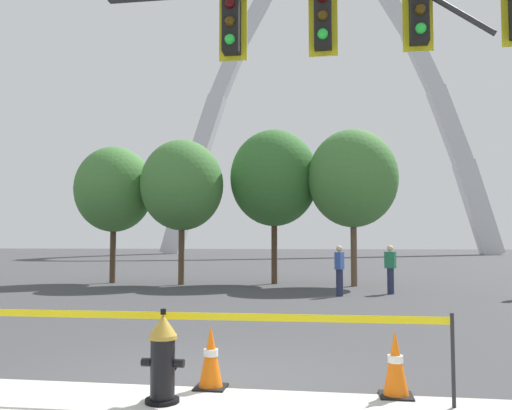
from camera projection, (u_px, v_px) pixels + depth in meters
ground_plane at (199, 383)px, 6.48m from camera, size 240.00×240.00×0.00m
fire_hydrant at (163, 358)px, 5.72m from camera, size 0.46×0.48×0.99m
caution_tape_barrier at (184, 336)px, 5.92m from camera, size 5.76×0.15×0.97m
traffic_cone_by_hydrant at (211, 357)px, 6.26m from camera, size 0.36×0.36×0.73m
traffic_cone_mid_sidewalk at (395, 364)px, 5.92m from camera, size 0.36×0.36×0.73m
traffic_signal_gantry at (450, 55)px, 7.75m from camera, size 7.82×0.44×6.00m
monument_arch at (323, 117)px, 75.17m from camera, size 46.44×2.57×43.91m
tree_far_left at (114, 189)px, 22.57m from camera, size 3.26×3.26×5.71m
tree_left_mid at (182, 185)px, 21.64m from camera, size 3.33×3.33×5.83m
tree_center_left at (274, 178)px, 22.12m from camera, size 3.61×3.61×6.32m
tree_center_right at (353, 178)px, 20.92m from camera, size 3.49×3.49×6.10m
pedestrian_walking_left at (390, 269)px, 17.62m from camera, size 0.39×0.33×1.59m
pedestrian_walking_right at (339, 270)px, 16.90m from camera, size 0.31×0.39×1.59m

